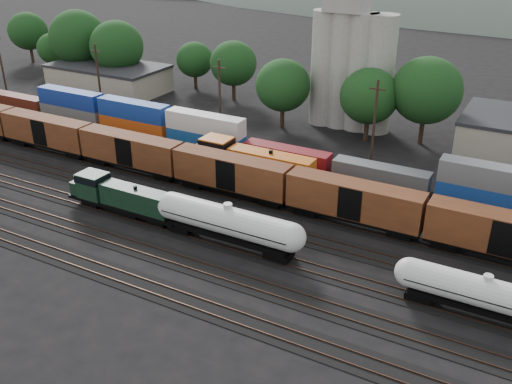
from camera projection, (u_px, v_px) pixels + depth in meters
The scene contains 12 objects.
ground at pixel (209, 213), 65.67m from camera, with size 600.00×600.00×0.00m, color black.
tracks at pixel (209, 212), 65.65m from camera, with size 180.00×33.20×0.20m.
green_locomotive at pixel (118, 196), 64.55m from camera, with size 14.98×2.64×3.97m.
tank_car_a at pixel (228, 222), 58.11m from camera, with size 17.18×3.08×4.50m.
tank_car_b at pixel (485, 294), 47.46m from camera, with size 15.32×2.74×4.01m.
orange_locomotive at pixel (248, 161), 72.57m from camera, with size 18.83×3.14×4.71m.
boxcar_string at pixel (232, 173), 68.20m from camera, with size 169.00×2.90×4.20m.
container_wall at pixel (196, 136), 81.48m from camera, with size 160.13×2.60×5.80m.
grain_silo at pixel (351, 57), 87.80m from camera, with size 13.40×5.00×29.00m.
industrial_sheds at pixel (366, 116), 89.56m from camera, with size 119.38×17.26×5.10m.
tree_band at pixel (323, 73), 93.41m from camera, with size 165.67×22.06×14.38m.
utility_poles at pixel (292, 110), 80.35m from camera, with size 122.20×0.36×12.00m.
Camera 1 is at (32.57, -48.38, 30.77)m, focal length 40.00 mm.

